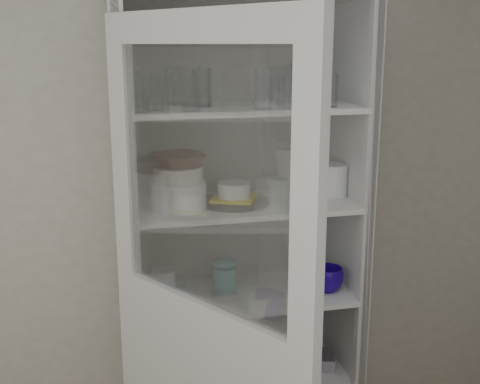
{
  "coord_description": "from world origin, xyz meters",
  "views": [
    {
      "loc": [
        -0.36,
        -1.08,
        1.9
      ],
      "look_at": [
        0.2,
        1.27,
        1.3
      ],
      "focal_mm": 45.0,
      "sensor_mm": 36.0,
      "label": 1
    }
  ],
  "objects_px": {
    "terracotta_bowl": "(178,160)",
    "mug_teal": "(308,272)",
    "cream_bowl": "(178,174)",
    "teal_jar": "(225,276)",
    "pantry_cabinet": "(237,269)",
    "glass_platter": "(234,201)",
    "goblet_2": "(298,79)",
    "tin_box": "(312,360)",
    "cream_dish": "(201,375)",
    "grey_bowl_stack": "(332,180)",
    "mug_blue": "(328,279)",
    "mug_white": "(313,283)",
    "measuring_cups": "(222,296)",
    "plate_stack_back": "(183,192)",
    "cupboard_door": "(205,368)",
    "white_canister": "(164,283)",
    "white_ramekin": "(234,189)",
    "goblet_0": "(174,83)",
    "goblet_1": "(178,85)",
    "yellow_trivet": "(234,198)",
    "goblet_3": "(289,82)",
    "plate_stack_front": "(179,195)"
  },
  "relations": [
    {
      "from": "goblet_2",
      "to": "white_ramekin",
      "type": "distance_m",
      "value": 0.54
    },
    {
      "from": "glass_platter",
      "to": "white_ramekin",
      "type": "bearing_deg",
      "value": 0.0
    },
    {
      "from": "grey_bowl_stack",
      "to": "mug_teal",
      "type": "height_order",
      "value": "grey_bowl_stack"
    },
    {
      "from": "goblet_2",
      "to": "tin_box",
      "type": "relative_size",
      "value": 0.97
    },
    {
      "from": "pantry_cabinet",
      "to": "cream_dish",
      "type": "distance_m",
      "value": 0.48
    },
    {
      "from": "pantry_cabinet",
      "to": "cream_dish",
      "type": "height_order",
      "value": "pantry_cabinet"
    },
    {
      "from": "goblet_3",
      "to": "yellow_trivet",
      "type": "relative_size",
      "value": 0.98
    },
    {
      "from": "pantry_cabinet",
      "to": "mug_blue",
      "type": "xyz_separation_m",
      "value": [
        0.37,
        -0.14,
        -0.03
      ]
    },
    {
      "from": "plate_stack_back",
      "to": "cream_bowl",
      "type": "distance_m",
      "value": 0.18
    },
    {
      "from": "white_ramekin",
      "to": "goblet_0",
      "type": "bearing_deg",
      "value": 150.92
    },
    {
      "from": "mug_blue",
      "to": "plate_stack_front",
      "type": "bearing_deg",
      "value": -165.05
    },
    {
      "from": "white_ramekin",
      "to": "mug_blue",
      "type": "xyz_separation_m",
      "value": [
        0.4,
        -0.07,
        -0.41
      ]
    },
    {
      "from": "cream_bowl",
      "to": "teal_jar",
      "type": "xyz_separation_m",
      "value": [
        0.2,
        0.09,
        -0.48
      ]
    },
    {
      "from": "cupboard_door",
      "to": "grey_bowl_stack",
      "type": "distance_m",
      "value": 1.02
    },
    {
      "from": "plate_stack_back",
      "to": "mug_white",
      "type": "distance_m",
      "value": 0.68
    },
    {
      "from": "mug_blue",
      "to": "teal_jar",
      "type": "height_order",
      "value": "teal_jar"
    },
    {
      "from": "pantry_cabinet",
      "to": "mug_teal",
      "type": "xyz_separation_m",
      "value": [
        0.33,
        -0.02,
        -0.04
      ]
    },
    {
      "from": "goblet_0",
      "to": "goblet_2",
      "type": "bearing_deg",
      "value": -1.04
    },
    {
      "from": "cream_bowl",
      "to": "terracotta_bowl",
      "type": "xyz_separation_m",
      "value": [
        0.0,
        0.0,
        0.06
      ]
    },
    {
      "from": "cream_bowl",
      "to": "grey_bowl_stack",
      "type": "xyz_separation_m",
      "value": [
        0.67,
        0.06,
        -0.07
      ]
    },
    {
      "from": "measuring_cups",
      "to": "mug_white",
      "type": "bearing_deg",
      "value": -3.44
    },
    {
      "from": "cream_dish",
      "to": "measuring_cups",
      "type": "bearing_deg",
      "value": -25.81
    },
    {
      "from": "pantry_cabinet",
      "to": "goblet_2",
      "type": "relative_size",
      "value": 11.1
    },
    {
      "from": "plate_stack_back",
      "to": "terracotta_bowl",
      "type": "distance_m",
      "value": 0.21
    },
    {
      "from": "mug_white",
      "to": "teal_jar",
      "type": "xyz_separation_m",
      "value": [
        -0.36,
        0.14,
        0.01
      ]
    },
    {
      "from": "goblet_0",
      "to": "plate_stack_front",
      "type": "xyz_separation_m",
      "value": [
        -0.01,
        -0.15,
        -0.43
      ]
    },
    {
      "from": "mug_blue",
      "to": "measuring_cups",
      "type": "bearing_deg",
      "value": -162.98
    },
    {
      "from": "goblet_1",
      "to": "terracotta_bowl",
      "type": "xyz_separation_m",
      "value": [
        -0.03,
        -0.13,
        -0.28
      ]
    },
    {
      "from": "teal_jar",
      "to": "white_canister",
      "type": "xyz_separation_m",
      "value": [
        -0.27,
        -0.01,
        -0.0
      ]
    },
    {
      "from": "terracotta_bowl",
      "to": "mug_teal",
      "type": "height_order",
      "value": "terracotta_bowl"
    },
    {
      "from": "mug_blue",
      "to": "white_canister",
      "type": "bearing_deg",
      "value": -170.65
    },
    {
      "from": "white_ramekin",
      "to": "grey_bowl_stack",
      "type": "relative_size",
      "value": 0.98
    },
    {
      "from": "goblet_1",
      "to": "teal_jar",
      "type": "distance_m",
      "value": 0.84
    },
    {
      "from": "white_ramekin",
      "to": "glass_platter",
      "type": "bearing_deg",
      "value": 180.0
    },
    {
      "from": "goblet_0",
      "to": "tin_box",
      "type": "relative_size",
      "value": 0.87
    },
    {
      "from": "cream_bowl",
      "to": "cream_dish",
      "type": "bearing_deg",
      "value": 10.42
    },
    {
      "from": "yellow_trivet",
      "to": "tin_box",
      "type": "bearing_deg",
      "value": 2.07
    },
    {
      "from": "goblet_3",
      "to": "cream_bowl",
      "type": "xyz_separation_m",
      "value": [
        -0.49,
        -0.13,
        -0.34
      ]
    },
    {
      "from": "mug_blue",
      "to": "mug_teal",
      "type": "distance_m",
      "value": 0.13
    },
    {
      "from": "white_canister",
      "to": "white_ramekin",
      "type": "bearing_deg",
      "value": -8.48
    },
    {
      "from": "cream_bowl",
      "to": "teal_jar",
      "type": "height_order",
      "value": "cream_bowl"
    },
    {
      "from": "yellow_trivet",
      "to": "teal_jar",
      "type": "relative_size",
      "value": 1.43
    },
    {
      "from": "plate_stack_back",
      "to": "mug_blue",
      "type": "height_order",
      "value": "plate_stack_back"
    },
    {
      "from": "goblet_2",
      "to": "white_canister",
      "type": "xyz_separation_m",
      "value": [
        -0.6,
        -0.07,
        -0.84
      ]
    },
    {
      "from": "pantry_cabinet",
      "to": "mug_white",
      "type": "distance_m",
      "value": 0.34
    },
    {
      "from": "cream_bowl",
      "to": "mug_white",
      "type": "relative_size",
      "value": 1.9
    },
    {
      "from": "cupboard_door",
      "to": "plate_stack_front",
      "type": "relative_size",
      "value": 9.03
    },
    {
      "from": "pantry_cabinet",
      "to": "glass_platter",
      "type": "height_order",
      "value": "pantry_cabinet"
    },
    {
      "from": "cream_bowl",
      "to": "grey_bowl_stack",
      "type": "relative_size",
      "value": 1.4
    },
    {
      "from": "cream_bowl",
      "to": "mug_teal",
      "type": "xyz_separation_m",
      "value": [
        0.59,
        0.09,
        -0.5
      ]
    }
  ]
}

